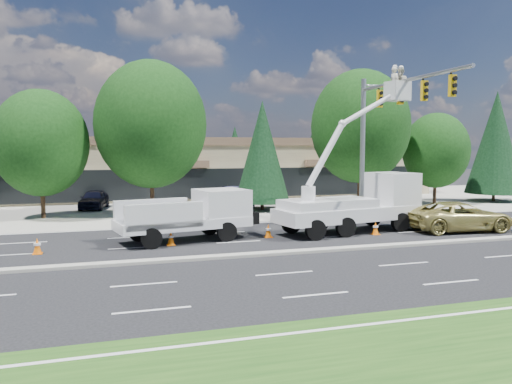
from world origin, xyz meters
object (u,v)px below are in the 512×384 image
object	(u,v)px
signal_mast	(381,123)
minivan	(460,216)
utility_pickup	(193,220)
bucket_truck	(362,194)

from	to	relation	value
signal_mast	minivan	bearing A→B (deg)	-59.68
utility_pickup	minivan	size ratio (longest dim) A/B	1.18
signal_mast	bucket_truck	xyz separation A→B (m)	(-2.67, -2.67, -4.03)
utility_pickup	minivan	world-z (taller)	utility_pickup
bucket_truck	minivan	size ratio (longest dim) A/B	1.61
signal_mast	bucket_truck	size ratio (longest dim) A/B	1.09
bucket_truck	minivan	xyz separation A→B (m)	(5.15, -1.58, -1.22)
utility_pickup	bucket_truck	bearing A→B (deg)	-11.08
signal_mast	utility_pickup	distance (m)	13.37
minivan	bucket_truck	bearing A→B (deg)	78.86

